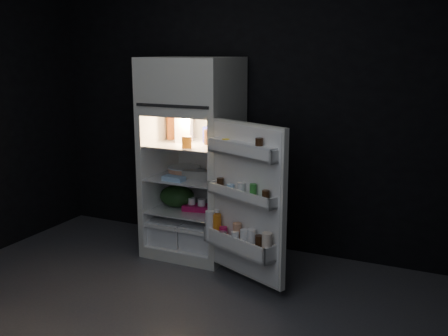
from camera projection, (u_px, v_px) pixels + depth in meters
The scene contains 17 objects.
floor at pixel (147, 321), 3.63m from camera, with size 4.00×3.40×0.00m, color #48484D.
wall_back at pixel (244, 104), 4.84m from camera, with size 4.00×0.00×2.70m, color black.
refrigerator at pixel (194, 150), 4.72m from camera, with size 0.76×0.71×1.78m.
fridge_door at pixel (245, 204), 4.02m from camera, with size 0.74×0.46×1.22m.
milk_jug at pixel (184, 129), 4.71m from camera, with size 0.14×0.14×0.24m, color white.
mayo_jar at pixel (209, 135), 4.70m from camera, with size 0.11×0.11×0.14m, color #1F21AD.
jam_jar at pixel (209, 137), 4.61m from camera, with size 0.09×0.09×0.13m, color black.
amber_bottle at pixel (171, 128), 4.86m from camera, with size 0.08×0.08×0.22m, color #D16221.
small_carton at pixel (187, 142), 4.44m from camera, with size 0.08×0.06×0.10m, color orange.
egg_carton at pixel (198, 174), 4.65m from camera, with size 0.27×0.10×0.07m, color gray.
pie at pixel (184, 170), 4.90m from camera, with size 0.29×0.29×0.04m, color tan.
flat_package at pixel (174, 179), 4.56m from camera, with size 0.19×0.10×0.04m, color #94BCE4.
wrapped_pkg at pixel (213, 172), 4.80m from camera, with size 0.12×0.10×0.05m, color beige.
produce_bag at pixel (177, 196), 4.82m from camera, with size 0.33×0.28×0.20m, color #193815.
yogurt_tray at pixel (198, 208), 4.72m from camera, with size 0.26×0.14×0.05m, color #B60F4B.
small_can_red at pixel (221, 202), 4.84m from camera, with size 0.07×0.07×0.09m, color #B60F4B.
small_can_silver at pixel (224, 201), 4.84m from camera, with size 0.07×0.07×0.09m, color #B6B7BB.
Camera 1 is at (1.89, -2.77, 1.84)m, focal length 42.00 mm.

